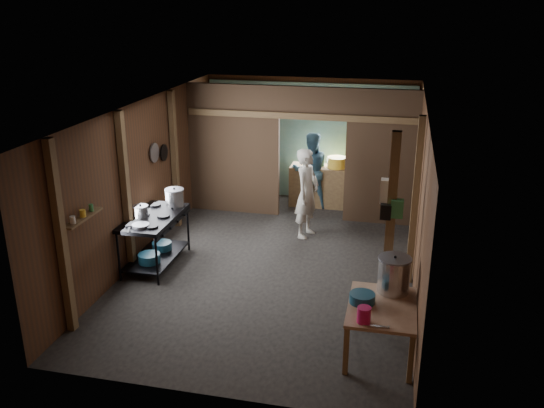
% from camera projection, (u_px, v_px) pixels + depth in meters
% --- Properties ---
extents(floor, '(4.50, 7.00, 0.00)m').
position_uv_depth(floor, '(275.00, 262.00, 9.61)').
color(floor, black).
rests_on(floor, ground).
extents(ceiling, '(4.50, 7.00, 0.00)m').
position_uv_depth(ceiling, '(275.00, 107.00, 8.73)').
color(ceiling, '#42403C').
rests_on(ceiling, ground).
extents(wall_back, '(4.50, 0.00, 2.60)m').
position_uv_depth(wall_back, '(310.00, 139.00, 12.38)').
color(wall_back, '#4E2C19').
rests_on(wall_back, ground).
extents(wall_front, '(4.50, 0.00, 2.60)m').
position_uv_depth(wall_front, '(202.00, 291.00, 5.96)').
color(wall_front, '#4E2C19').
rests_on(wall_front, ground).
extents(wall_left, '(0.00, 7.00, 2.60)m').
position_uv_depth(wall_left, '(144.00, 179.00, 9.64)').
color(wall_left, '#4E2C19').
rests_on(wall_left, ground).
extents(wall_right, '(0.00, 7.00, 2.60)m').
position_uv_depth(wall_right, '(420.00, 198.00, 8.70)').
color(wall_right, '#4E2C19').
rests_on(wall_right, ground).
extents(partition_left, '(1.85, 0.10, 2.60)m').
position_uv_depth(partition_left, '(234.00, 150.00, 11.46)').
color(partition_left, '#412C1F').
rests_on(partition_left, floor).
extents(partition_right, '(1.35, 0.10, 2.60)m').
position_uv_depth(partition_right, '(381.00, 158.00, 10.86)').
color(partition_right, '#412C1F').
rests_on(partition_right, floor).
extents(partition_header, '(1.30, 0.10, 0.60)m').
position_uv_depth(partition_header, '(313.00, 103.00, 10.80)').
color(partition_header, '#412C1F').
rests_on(partition_header, wall_back).
extents(turquoise_panel, '(4.40, 0.06, 2.50)m').
position_uv_depth(turquoise_panel, '(309.00, 141.00, 12.34)').
color(turquoise_panel, '#7AA8A5').
rests_on(turquoise_panel, wall_back).
extents(back_counter, '(1.20, 0.50, 0.85)m').
position_uv_depth(back_counter, '(319.00, 186.00, 12.11)').
color(back_counter, olive).
rests_on(back_counter, floor).
extents(wall_clock, '(0.20, 0.03, 0.20)m').
position_uv_depth(wall_clock, '(322.00, 112.00, 12.03)').
color(wall_clock, silver).
rests_on(wall_clock, wall_back).
extents(post_left_a, '(0.10, 0.12, 2.60)m').
position_uv_depth(post_left_a, '(61.00, 239.00, 7.24)').
color(post_left_a, olive).
rests_on(post_left_a, floor).
extents(post_left_b, '(0.10, 0.12, 2.60)m').
position_uv_depth(post_left_b, '(126.00, 194.00, 8.89)').
color(post_left_b, olive).
rests_on(post_left_b, floor).
extents(post_left_c, '(0.10, 0.12, 2.60)m').
position_uv_depth(post_left_c, '(175.00, 160.00, 10.72)').
color(post_left_c, olive).
rests_on(post_left_c, floor).
extents(post_right, '(0.10, 0.12, 2.60)m').
position_uv_depth(post_right, '(415.00, 202.00, 8.53)').
color(post_right, olive).
rests_on(post_right, floor).
extents(post_free, '(0.12, 0.12, 2.60)m').
position_uv_depth(post_free, '(390.00, 228.00, 7.59)').
color(post_free, olive).
rests_on(post_free, floor).
extents(cross_beam, '(4.40, 0.12, 0.12)m').
position_uv_depth(cross_beam, '(299.00, 116.00, 10.89)').
color(cross_beam, olive).
rests_on(cross_beam, wall_left).
extents(pan_lid_big, '(0.03, 0.34, 0.34)m').
position_uv_depth(pan_lid_big, '(154.00, 153.00, 9.88)').
color(pan_lid_big, slate).
rests_on(pan_lid_big, wall_left).
extents(pan_lid_small, '(0.03, 0.30, 0.30)m').
position_uv_depth(pan_lid_small, '(164.00, 153.00, 10.28)').
color(pan_lid_small, black).
rests_on(pan_lid_small, wall_left).
extents(wall_shelf, '(0.14, 0.80, 0.03)m').
position_uv_depth(wall_shelf, '(83.00, 218.00, 7.66)').
color(wall_shelf, olive).
rests_on(wall_shelf, wall_left).
extents(jar_white, '(0.07, 0.07, 0.10)m').
position_uv_depth(jar_white, '(73.00, 220.00, 7.41)').
color(jar_white, silver).
rests_on(jar_white, wall_shelf).
extents(jar_yellow, '(0.08, 0.08, 0.10)m').
position_uv_depth(jar_yellow, '(83.00, 213.00, 7.63)').
color(jar_yellow, yellow).
rests_on(jar_yellow, wall_shelf).
extents(jar_green, '(0.06, 0.06, 0.10)m').
position_uv_depth(jar_green, '(91.00, 208.00, 7.84)').
color(jar_green, '#368B4F').
rests_on(jar_green, wall_shelf).
extents(bag_white, '(0.22, 0.15, 0.32)m').
position_uv_depth(bag_white, '(389.00, 191.00, 7.51)').
color(bag_white, silver).
rests_on(bag_white, post_free).
extents(bag_green, '(0.16, 0.12, 0.24)m').
position_uv_depth(bag_green, '(397.00, 208.00, 7.42)').
color(bag_green, '#368B4F').
rests_on(bag_green, post_free).
extents(bag_black, '(0.14, 0.10, 0.20)m').
position_uv_depth(bag_black, '(386.00, 212.00, 7.45)').
color(bag_black, black).
rests_on(bag_black, post_free).
extents(gas_range, '(0.75, 1.46, 0.86)m').
position_uv_depth(gas_range, '(155.00, 241.00, 9.37)').
color(gas_range, black).
rests_on(gas_range, floor).
extents(prep_table, '(0.82, 1.12, 0.66)m').
position_uv_depth(prep_table, '(380.00, 329.00, 7.05)').
color(prep_table, tan).
rests_on(prep_table, floor).
extents(stove_pot_large, '(0.42, 0.42, 0.32)m').
position_uv_depth(stove_pot_large, '(175.00, 198.00, 9.61)').
color(stove_pot_large, '#BCBCBF').
rests_on(stove_pot_large, gas_range).
extents(stove_pot_med, '(0.29, 0.29, 0.21)m').
position_uv_depth(stove_pot_med, '(141.00, 212.00, 9.15)').
color(stove_pot_med, '#BCBCBF').
rests_on(stove_pot_med, gas_range).
extents(frying_pan, '(0.41, 0.55, 0.06)m').
position_uv_depth(frying_pan, '(141.00, 225.00, 8.79)').
color(frying_pan, slate).
rests_on(frying_pan, gas_range).
extents(blue_tub_front, '(0.35, 0.35, 0.14)m').
position_uv_depth(blue_tub_front, '(149.00, 258.00, 9.19)').
color(blue_tub_front, navy).
rests_on(blue_tub_front, gas_range).
extents(blue_tub_back, '(0.32, 0.32, 0.13)m').
position_uv_depth(blue_tub_back, '(162.00, 246.00, 9.66)').
color(blue_tub_back, navy).
rests_on(blue_tub_back, gas_range).
extents(stock_pot, '(0.45, 0.45, 0.49)m').
position_uv_depth(stock_pot, '(394.00, 275.00, 7.20)').
color(stock_pot, '#BCBCBF').
rests_on(stock_pot, prep_table).
extents(wash_basin, '(0.39, 0.39, 0.12)m').
position_uv_depth(wash_basin, '(362.00, 298.00, 7.00)').
color(wash_basin, navy).
rests_on(wash_basin, prep_table).
extents(pink_bucket, '(0.21, 0.21, 0.19)m').
position_uv_depth(pink_bucket, '(364.00, 315.00, 6.55)').
color(pink_bucket, '#BC1251').
rests_on(pink_bucket, prep_table).
extents(knife, '(0.30, 0.04, 0.01)m').
position_uv_depth(knife, '(376.00, 326.00, 6.50)').
color(knife, '#BCBCBF').
rests_on(knife, prep_table).
extents(yellow_tub, '(0.40, 0.40, 0.22)m').
position_uv_depth(yellow_tub, '(337.00, 162.00, 11.85)').
color(yellow_tub, yellow).
rests_on(yellow_tub, back_counter).
extents(cook, '(0.55, 0.69, 1.65)m').
position_uv_depth(cook, '(307.00, 193.00, 10.41)').
color(cook, beige).
rests_on(cook, floor).
extents(worker_back, '(0.90, 0.79, 1.59)m').
position_uv_depth(worker_back, '(311.00, 170.00, 11.89)').
color(worker_back, '#396078').
rests_on(worker_back, floor).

